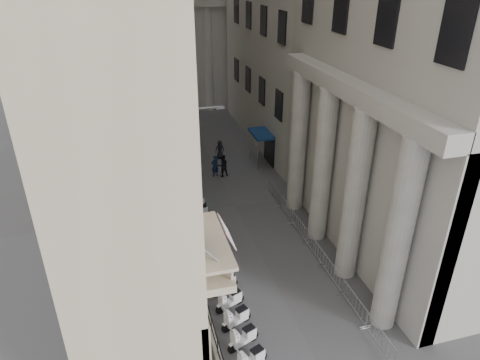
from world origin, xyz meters
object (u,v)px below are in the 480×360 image
object	(u,v)px
info_kiosk	(178,198)
pedestrian_a	(215,166)
street_lamp	(190,160)
security_tent	(177,157)
pedestrian_b	(223,166)

from	to	relation	value
info_kiosk	pedestrian_a	xyz separation A→B (m)	(3.81, 4.82, -0.05)
street_lamp	pedestrian_a	size ratio (longest dim) A/B	4.48
security_tent	pedestrian_b	bearing A→B (deg)	9.27
info_kiosk	pedestrian_a	world-z (taller)	info_kiosk
security_tent	pedestrian_a	world-z (taller)	security_tent
street_lamp	pedestrian_b	size ratio (longest dim) A/B	4.34
security_tent	info_kiosk	bearing A→B (deg)	-98.42
security_tent	pedestrian_a	size ratio (longest dim) A/B	1.93
street_lamp	pedestrian_a	world-z (taller)	street_lamp
security_tent	info_kiosk	world-z (taller)	security_tent
pedestrian_a	pedestrian_b	xyz separation A→B (m)	(0.65, -0.19, 0.03)
info_kiosk	pedestrian_a	bearing A→B (deg)	49.65
street_lamp	info_kiosk	xyz separation A→B (m)	(-0.70, 2.51, -4.04)
pedestrian_a	pedestrian_b	size ratio (longest dim) A/B	0.97
street_lamp	pedestrian_b	world-z (taller)	street_lamp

